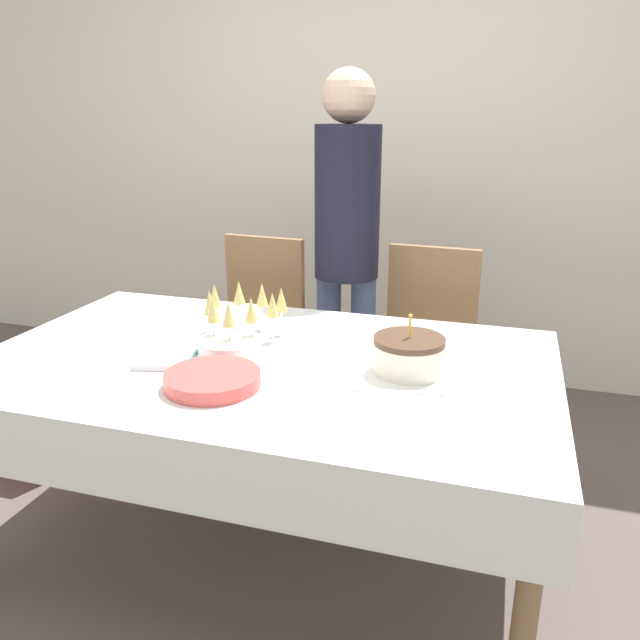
{
  "coord_description": "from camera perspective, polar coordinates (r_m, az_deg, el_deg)",
  "views": [
    {
      "loc": [
        0.71,
        -1.71,
        1.49
      ],
      "look_at": [
        0.17,
        0.08,
        0.87
      ],
      "focal_mm": 35.0,
      "sensor_mm": 36.0,
      "label": 1
    }
  ],
  "objects": [
    {
      "name": "ground_plane",
      "position": [
        2.38,
        -4.65,
        -20.57
      ],
      "size": [
        12.0,
        12.0,
        0.0
      ],
      "primitive_type": "plane",
      "color": "#564C47"
    },
    {
      "name": "wall_back",
      "position": [
        3.64,
        5.95,
        15.96
      ],
      "size": [
        8.0,
        0.05,
        2.7
      ],
      "color": "silver",
      "rests_on": "ground_plane"
    },
    {
      "name": "dining_table",
      "position": [
        2.04,
        -5.12,
        -6.13
      ],
      "size": [
        1.81,
        1.09,
        0.75
      ],
      "color": "white",
      "rests_on": "ground_plane"
    },
    {
      "name": "dining_chair_far_left",
      "position": [
        2.97,
        -5.88,
        -0.97
      ],
      "size": [
        0.45,
        0.45,
        0.95
      ],
      "color": "olive",
      "rests_on": "ground_plane"
    },
    {
      "name": "dining_chair_far_right",
      "position": [
        2.77,
        9.57,
        -2.56
      ],
      "size": [
        0.45,
        0.45,
        0.95
      ],
      "color": "olive",
      "rests_on": "ground_plane"
    },
    {
      "name": "birthday_cake",
      "position": [
        1.89,
        8.11,
        -3.15
      ],
      "size": [
        0.22,
        0.22,
        0.18
      ],
      "color": "silver",
      "rests_on": "dining_table"
    },
    {
      "name": "champagne_tray",
      "position": [
        2.13,
        -7.15,
        0.35
      ],
      "size": [
        0.36,
        0.36,
        0.18
      ],
      "color": "silver",
      "rests_on": "dining_table"
    },
    {
      "name": "plate_stack_main",
      "position": [
        1.81,
        -9.8,
        -5.4
      ],
      "size": [
        0.28,
        0.28,
        0.04
      ],
      "color": "#CC4C47",
      "rests_on": "dining_table"
    },
    {
      "name": "plate_stack_dessert",
      "position": [
        2.04,
        -8.28,
        -2.41
      ],
      "size": [
        0.2,
        0.2,
        0.05
      ],
      "color": "white",
      "rests_on": "dining_table"
    },
    {
      "name": "cake_knife",
      "position": [
        1.77,
        6.4,
        -6.52
      ],
      "size": [
        0.3,
        0.07,
        0.0
      ],
      "color": "silver",
      "rests_on": "dining_table"
    },
    {
      "name": "fork_pile",
      "position": [
        1.98,
        -14.41,
        -4.0
      ],
      "size": [
        0.18,
        0.1,
        0.02
      ],
      "color": "silver",
      "rests_on": "dining_table"
    },
    {
      "name": "napkin_pile",
      "position": [
        2.07,
        -13.38,
        -2.98
      ],
      "size": [
        0.15,
        0.15,
        0.01
      ],
      "color": "#8CC6E0",
      "rests_on": "dining_table"
    },
    {
      "name": "person_standing",
      "position": [
        2.72,
        2.48,
        8.13
      ],
      "size": [
        0.28,
        0.28,
        1.68
      ],
      "color": "#3F4C72",
      "rests_on": "ground_plane"
    },
    {
      "name": "gift_bag",
      "position": [
        3.04,
        -25.29,
        -9.89
      ],
      "size": [
        0.28,
        0.17,
        0.29
      ],
      "color": "#CC333F",
      "rests_on": "ground_plane"
    }
  ]
}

